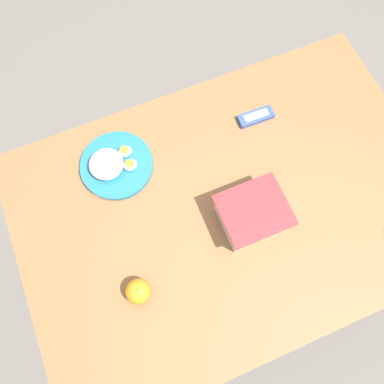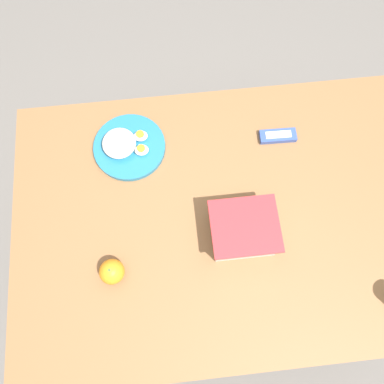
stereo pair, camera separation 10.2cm
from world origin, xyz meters
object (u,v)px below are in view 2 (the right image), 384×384
Objects in this scene: orange_fruit at (112,272)px; candy_bar at (278,136)px; food_container at (243,230)px; rice_plate at (127,146)px.

orange_fruit reaches higher than candy_bar.
food_container is 0.45m from rice_plate.
rice_plate reaches higher than candy_bar.
orange_fruit is 0.60× the size of candy_bar.
food_container is 1.61× the size of candy_bar.
candy_bar is (-0.48, 0.01, -0.01)m from rice_plate.
candy_bar is at bearing -118.53° from food_container.
food_container is 0.34m from candy_bar.
orange_fruit is (0.38, 0.08, -0.01)m from food_container.
candy_bar is at bearing -145.17° from orange_fruit.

